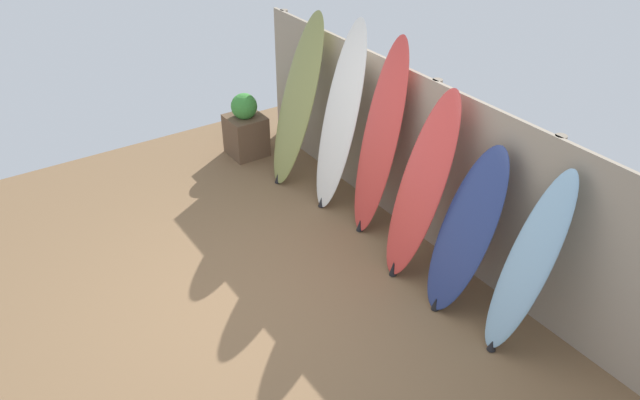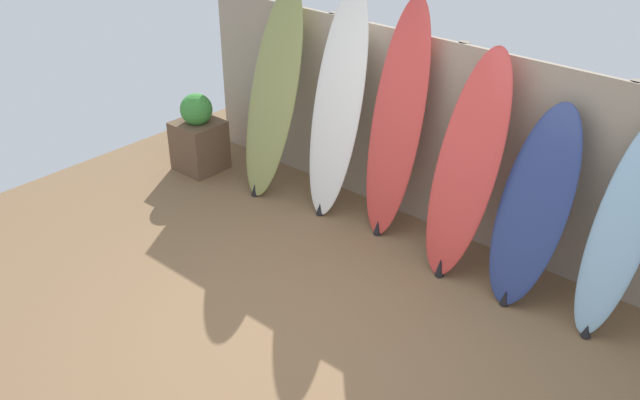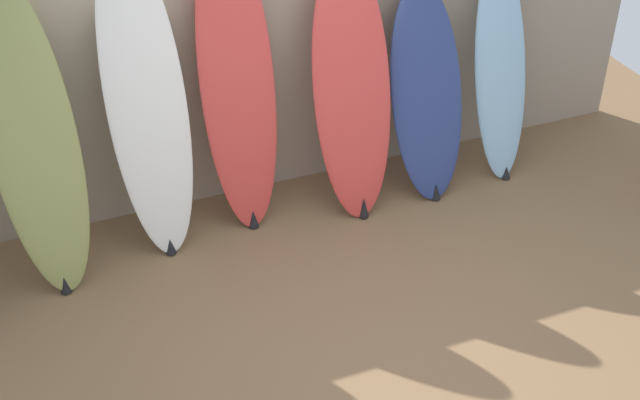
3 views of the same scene
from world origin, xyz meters
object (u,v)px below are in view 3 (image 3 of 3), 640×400
object	(u,v)px
surfboard_white_1	(147,105)
surfboard_red_2	(238,87)
surfboard_skyblue_5	(500,71)
surfboard_olive_0	(33,140)
surfboard_red_3	(352,90)
surfboard_navy_4	(427,94)

from	to	relation	value
surfboard_white_1	surfboard_red_2	xyz separation A→B (m)	(0.65, 0.05, -0.01)
surfboard_skyblue_5	surfboard_olive_0	bearing A→B (deg)	-179.10
surfboard_white_1	surfboard_skyblue_5	distance (m)	2.75
surfboard_red_2	surfboard_skyblue_5	xyz separation A→B (m)	(2.09, -0.08, -0.24)
surfboard_olive_0	surfboard_red_3	size ratio (longest dim) A/B	1.08
surfboard_olive_0	surfboard_white_1	world-z (taller)	surfboard_white_1
surfboard_navy_4	surfboard_olive_0	bearing A→B (deg)	-179.94
surfboard_white_1	surfboard_red_3	world-z (taller)	surfboard_white_1
surfboard_olive_0	surfboard_red_2	size ratio (longest dim) A/B	0.96
surfboard_white_1	surfboard_red_2	size ratio (longest dim) A/B	1.01
surfboard_navy_4	surfboard_red_3	bearing A→B (deg)	-179.67
surfboard_olive_0	surfboard_red_3	bearing A→B (deg)	-0.01
surfboard_red_2	surfboard_red_3	distance (m)	0.83
surfboard_olive_0	surfboard_navy_4	world-z (taller)	surfboard_olive_0
surfboard_skyblue_5	surfboard_white_1	bearing A→B (deg)	179.39
surfboard_olive_0	surfboard_navy_4	bearing A→B (deg)	0.06
surfboard_red_2	surfboard_navy_4	distance (m)	1.46
surfboard_olive_0	surfboard_red_3	distance (m)	2.22
surfboard_olive_0	surfboard_red_2	distance (m)	1.42
surfboard_red_3	surfboard_skyblue_5	distance (m)	1.28
surfboard_red_2	surfboard_olive_0	bearing A→B (deg)	-174.66
surfboard_navy_4	surfboard_skyblue_5	size ratio (longest dim) A/B	0.95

